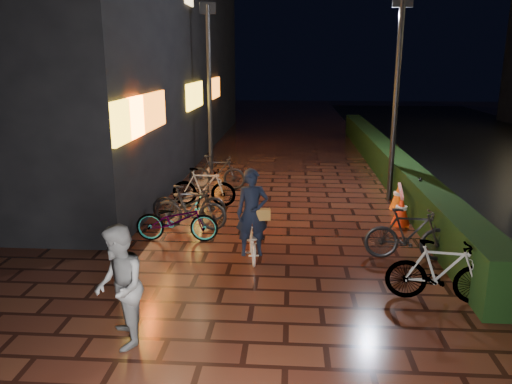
# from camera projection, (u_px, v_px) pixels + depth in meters

# --- Properties ---
(ground) EXTENTS (80.00, 80.00, 0.00)m
(ground) POSITION_uv_depth(u_px,v_px,m) (287.00, 265.00, 9.64)
(ground) COLOR #381911
(ground) RESTS_ON ground
(hedge) EXTENTS (0.70, 20.00, 1.00)m
(hedge) POSITION_uv_depth(u_px,v_px,m) (387.00, 161.00, 17.00)
(hedge) COLOR black
(hedge) RESTS_ON ground
(bystander_person) EXTENTS (0.92, 1.02, 1.73)m
(bystander_person) POSITION_uv_depth(u_px,v_px,m) (119.00, 287.00, 6.75)
(bystander_person) COLOR slate
(bystander_person) RESTS_ON ground
(storefront_block) EXTENTS (12.09, 22.00, 9.00)m
(storefront_block) POSITION_uv_depth(u_px,v_px,m) (58.00, 43.00, 20.22)
(storefront_block) COLOR black
(storefront_block) RESTS_ON ground
(lamp_post_hedge) EXTENTS (0.53, 0.16, 5.51)m
(lamp_post_hedge) POSITION_uv_depth(u_px,v_px,m) (396.00, 91.00, 13.41)
(lamp_post_hedge) COLOR black
(lamp_post_hedge) RESTS_ON ground
(lamp_post_sf) EXTENTS (0.54, 0.23, 5.70)m
(lamp_post_sf) POSITION_uv_depth(u_px,v_px,m) (209.00, 81.00, 17.29)
(lamp_post_sf) COLOR black
(lamp_post_sf) RESTS_ON ground
(cyclist) EXTENTS (0.70, 1.33, 1.84)m
(cyclist) POSITION_uv_depth(u_px,v_px,m) (252.00, 226.00, 9.75)
(cyclist) COLOR silver
(cyclist) RESTS_ON ground
(traffic_barrier) EXTENTS (0.65, 1.76, 0.72)m
(traffic_barrier) POSITION_uv_depth(u_px,v_px,m) (400.00, 203.00, 12.53)
(traffic_barrier) COLOR #F52E0C
(traffic_barrier) RESTS_ON ground
(cart_assembly) EXTENTS (0.63, 0.65, 1.08)m
(cart_assembly) POSITION_uv_depth(u_px,v_px,m) (424.00, 196.00, 12.46)
(cart_assembly) COLOR black
(cart_assembly) RESTS_ON ground
(parked_bikes_storefront) EXTENTS (2.03, 5.09, 1.05)m
(parked_bikes_storefront) POSITION_uv_depth(u_px,v_px,m) (196.00, 197.00, 12.55)
(parked_bikes_storefront) COLOR black
(parked_bikes_storefront) RESTS_ON ground
(parked_bikes_hedge) EXTENTS (1.89, 2.44, 1.05)m
(parked_bikes_hedge) POSITION_uv_depth(u_px,v_px,m) (424.00, 251.00, 8.93)
(parked_bikes_hedge) COLOR black
(parked_bikes_hedge) RESTS_ON ground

